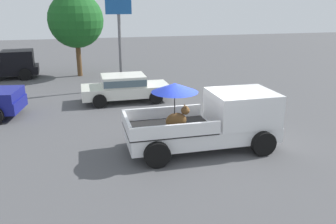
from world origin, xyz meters
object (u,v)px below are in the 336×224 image
object	(u,v)px
pickup_truck_main	(214,120)
motel_sign	(119,25)
pickup_truck_red	(2,65)
parked_sedan_near	(125,87)

from	to	relation	value
pickup_truck_main	motel_sign	size ratio (longest dim) A/B	1.01
pickup_truck_red	motel_sign	world-z (taller)	motel_sign
pickup_truck_red	parked_sedan_near	bearing A→B (deg)	-49.91
parked_sedan_near	motel_sign	distance (m)	3.82
pickup_truck_main	motel_sign	bearing A→B (deg)	102.73
pickup_truck_red	motel_sign	size ratio (longest dim) A/B	0.97
pickup_truck_main	parked_sedan_near	xyz separation A→B (m)	(-2.10, 6.55, -0.25)
parked_sedan_near	motel_sign	world-z (taller)	motel_sign
pickup_truck_main	parked_sedan_near	size ratio (longest dim) A/B	1.18
pickup_truck_main	pickup_truck_red	distance (m)	16.54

